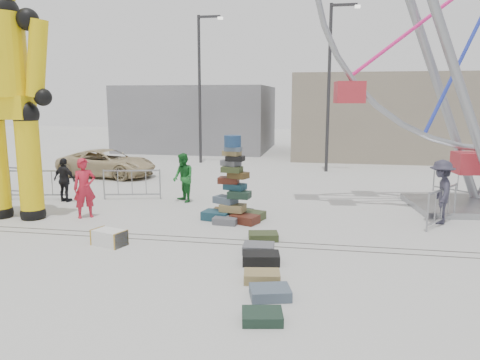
% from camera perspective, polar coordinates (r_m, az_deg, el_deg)
% --- Properties ---
extents(ground, '(90.00, 90.00, 0.00)m').
position_cam_1_polar(ground, '(11.40, -5.13, -8.54)').
color(ground, '#9E9E99').
rests_on(ground, ground).
extents(track_line_near, '(40.00, 0.04, 0.01)m').
position_cam_1_polar(track_line_near, '(11.95, -4.35, -7.63)').
color(track_line_near, '#47443F').
rests_on(track_line_near, ground).
extents(track_line_far, '(40.00, 0.04, 0.01)m').
position_cam_1_polar(track_line_far, '(12.32, -3.88, -7.08)').
color(track_line_far, '#47443F').
rests_on(track_line_far, ground).
extents(building_right, '(12.00, 8.00, 5.00)m').
position_cam_1_polar(building_right, '(30.70, 18.17, 7.41)').
color(building_right, gray).
rests_on(building_right, ground).
extents(building_left, '(10.00, 8.00, 4.40)m').
position_cam_1_polar(building_left, '(33.65, -5.04, 7.54)').
color(building_left, gray).
rests_on(building_left, ground).
extents(lamp_post_right, '(1.41, 0.25, 8.00)m').
position_cam_1_polar(lamp_post_right, '(23.43, 11.03, 11.93)').
color(lamp_post_right, '#2D2D30').
rests_on(lamp_post_right, ground).
extents(lamp_post_left, '(1.41, 0.25, 8.00)m').
position_cam_1_polar(lamp_post_left, '(26.33, -4.76, 11.84)').
color(lamp_post_left, '#2D2D30').
rests_on(lamp_post_left, ground).
extents(suitcase_tower, '(1.93, 1.61, 2.54)m').
position_cam_1_polar(suitcase_tower, '(13.93, -0.84, -2.05)').
color(suitcase_tower, '#1B4151').
rests_on(suitcase_tower, ground).
extents(crash_test_dummy, '(2.89, 1.28, 7.29)m').
position_cam_1_polar(crash_test_dummy, '(15.46, -26.60, 9.80)').
color(crash_test_dummy, black).
rests_on(crash_test_dummy, ground).
extents(steamer_trunk, '(0.93, 0.71, 0.38)m').
position_cam_1_polar(steamer_trunk, '(12.14, -15.65, -6.78)').
color(steamer_trunk, silver).
rests_on(steamer_trunk, ground).
extents(row_case_0, '(0.84, 0.66, 0.19)m').
position_cam_1_polar(row_case_0, '(12.15, 2.86, -6.86)').
color(row_case_0, '#354120').
rests_on(row_case_0, ground).
extents(row_case_1, '(0.76, 0.61, 0.20)m').
position_cam_1_polar(row_case_1, '(11.20, 2.27, -8.30)').
color(row_case_1, slate).
rests_on(row_case_1, ground).
extents(row_case_2, '(0.90, 0.67, 0.24)m').
position_cam_1_polar(row_case_2, '(10.48, 2.56, -9.50)').
color(row_case_2, black).
rests_on(row_case_2, ground).
extents(row_case_3, '(0.79, 0.60, 0.20)m').
position_cam_1_polar(row_case_3, '(9.52, 2.68, -11.68)').
color(row_case_3, '#957F4B').
rests_on(row_case_3, ground).
extents(row_case_4, '(0.85, 0.74, 0.20)m').
position_cam_1_polar(row_case_4, '(8.82, 3.70, -13.53)').
color(row_case_4, '#4B5B6C').
rests_on(row_case_4, ground).
extents(row_case_5, '(0.75, 0.64, 0.17)m').
position_cam_1_polar(row_case_5, '(7.98, 2.73, -16.28)').
color(row_case_5, '#1B3024').
rests_on(row_case_5, ground).
extents(barricade_dummy_b, '(1.98, 0.46, 1.10)m').
position_cam_1_polar(barricade_dummy_b, '(18.22, -23.39, -0.53)').
color(barricade_dummy_b, gray).
rests_on(barricade_dummy_b, ground).
extents(barricade_dummy_c, '(1.97, 0.55, 1.10)m').
position_cam_1_polar(barricade_dummy_c, '(17.24, -13.03, -0.51)').
color(barricade_dummy_c, gray).
rests_on(barricade_dummy_c, ground).
extents(barricade_wheel_front, '(1.19, 1.72, 1.10)m').
position_cam_1_polar(barricade_wheel_front, '(14.60, 23.41, -2.97)').
color(barricade_wheel_front, gray).
rests_on(barricade_wheel_front, ground).
extents(barricade_wheel_back, '(1.47, 1.50, 1.10)m').
position_cam_1_polar(barricade_wheel_back, '(19.34, 25.04, -0.08)').
color(barricade_wheel_back, gray).
rests_on(barricade_wheel_back, ground).
extents(pedestrian_red, '(0.80, 0.76, 1.83)m').
position_cam_1_polar(pedestrian_red, '(14.94, -18.42, -0.94)').
color(pedestrian_red, '#AF192B').
rests_on(pedestrian_red, ground).
extents(pedestrian_green, '(1.04, 1.06, 1.72)m').
position_cam_1_polar(pedestrian_green, '(16.46, -6.94, 0.28)').
color(pedestrian_green, '#196424').
rests_on(pedestrian_green, ground).
extents(pedestrian_black, '(0.97, 0.56, 1.55)m').
position_cam_1_polar(pedestrian_black, '(17.50, -20.60, 0.00)').
color(pedestrian_black, black).
rests_on(pedestrian_black, ground).
extents(pedestrian_grey, '(0.85, 1.29, 1.87)m').
position_cam_1_polar(pedestrian_grey, '(14.73, 23.31, -1.33)').
color(pedestrian_grey, '#2B2A38').
rests_on(pedestrian_grey, ground).
extents(parked_suv, '(4.76, 2.64, 1.26)m').
position_cam_1_polar(parked_suv, '(22.53, -15.89, 1.99)').
color(parked_suv, tan).
rests_on(parked_suv, ground).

